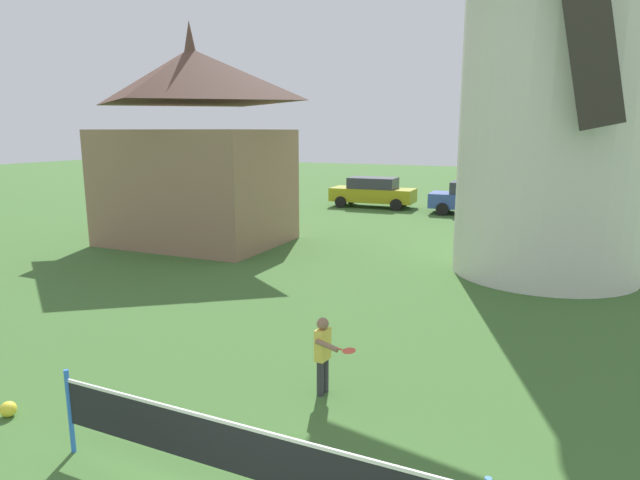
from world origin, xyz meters
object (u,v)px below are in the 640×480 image
at_px(parked_car_mustard, 373,192).
at_px(parked_car_blue, 478,198).
at_px(stray_ball, 8,409).
at_px(chapel, 195,150).
at_px(windmill, 561,32).
at_px(parked_car_black, 615,203).
at_px(tennis_net, 239,451).
at_px(player_far, 324,351).

bearing_deg(parked_car_mustard, parked_car_blue, -4.43).
xyz_separation_m(stray_ball, parked_car_blue, (2.96, 22.01, 0.70)).
bearing_deg(parked_car_blue, chapel, -126.69).
relative_size(windmill, stray_ball, 64.27).
bearing_deg(windmill, stray_ball, -118.78).
distance_m(windmill, parked_car_black, 12.65).
distance_m(windmill, parked_car_mustard, 15.07).
bearing_deg(parked_car_mustard, windmill, -50.62).
bearing_deg(parked_car_mustard, tennis_net, -74.02).
distance_m(tennis_net, parked_car_mustard, 23.57).
xyz_separation_m(windmill, tennis_net, (-2.37, -11.86, -5.79)).
bearing_deg(tennis_net, stray_ball, 176.69).
bearing_deg(windmill, player_far, -106.04).
bearing_deg(stray_ball, tennis_net, -3.31).
bearing_deg(windmill, parked_car_blue, 108.27).
xyz_separation_m(windmill, parked_car_black, (2.41, 11.05, -5.66)).
xyz_separation_m(windmill, chapel, (-11.55, -0.53, -3.19)).
xyz_separation_m(windmill, stray_ball, (-6.39, -11.63, -6.36)).
bearing_deg(windmill, parked_car_mustard, 129.38).
relative_size(player_far, parked_car_blue, 0.27).
bearing_deg(stray_ball, windmill, 61.22).
height_order(windmill, parked_car_blue, windmill).
relative_size(stray_ball, parked_car_mustard, 0.05).
distance_m(stray_ball, parked_car_blue, 22.22).
bearing_deg(windmill, parked_car_black, 77.68).
relative_size(tennis_net, chapel, 0.66).
height_order(parked_car_black, chapel, chapel).
bearing_deg(player_far, chapel, 135.96).
bearing_deg(parked_car_black, player_far, -104.02).
bearing_deg(tennis_net, parked_car_black, 78.21).
bearing_deg(stray_ball, player_far, 33.39).
height_order(tennis_net, player_far, player_far).
relative_size(parked_car_blue, chapel, 0.60).
bearing_deg(parked_car_blue, parked_car_black, 6.63).
distance_m(tennis_net, parked_car_blue, 22.27).
distance_m(player_far, stray_ball, 4.54).
bearing_deg(stray_ball, chapel, 114.93).
relative_size(stray_ball, parked_car_black, 0.05).
height_order(tennis_net, parked_car_mustard, parked_car_mustard).
distance_m(windmill, parked_car_blue, 12.31).
height_order(player_far, parked_car_black, parked_car_black).
bearing_deg(parked_car_black, parked_car_blue, -173.37).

